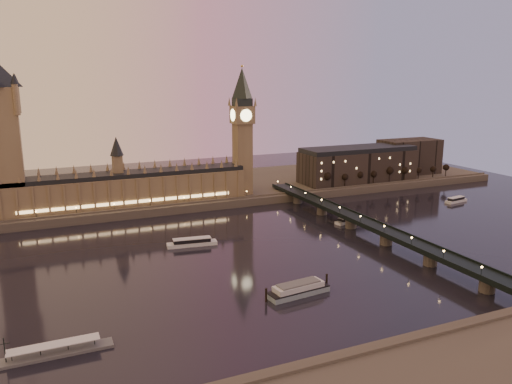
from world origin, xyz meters
TOP-DOWN VIEW (x-y plane):
  - ground at (0.00, 0.00)m, footprint 700.00×700.00m
  - far_embankment at (30.00, 165.00)m, footprint 560.00×130.00m
  - palace_of_westminster at (-40.12, 120.99)m, footprint 180.00×26.62m
  - victoria_tower at (-120.00, 121.00)m, footprint 31.68×31.68m
  - big_ben at (53.99, 120.99)m, footprint 17.68×17.68m
  - westminster_bridge at (91.61, 0.00)m, footprint 13.20×260.00m
  - city_block at (194.94, 130.93)m, footprint 155.00×45.00m
  - bare_tree_0 at (129.62, 109.00)m, footprint 6.28×6.28m
  - bare_tree_1 at (146.05, 109.00)m, footprint 6.28×6.28m
  - bare_tree_2 at (162.48, 109.00)m, footprint 6.28×6.28m
  - bare_tree_3 at (178.91, 109.00)m, footprint 6.28×6.28m
  - bare_tree_4 at (195.35, 109.00)m, footprint 6.28×6.28m
  - bare_tree_5 at (211.78, 109.00)m, footprint 6.28×6.28m
  - bare_tree_6 at (228.21, 109.00)m, footprint 6.28×6.28m
  - bare_tree_7 at (244.64, 109.00)m, footprint 6.28×6.28m
  - bare_tree_8 at (261.08, 109.00)m, footprint 6.28×6.28m
  - cruise_boat_a at (-17.84, 26.46)m, footprint 30.79×10.38m
  - cruise_boat_b at (98.75, 30.74)m, footprint 24.51×11.35m
  - cruise_boat_c at (212.94, 45.22)m, footprint 22.31×9.40m
  - moored_barge at (7.85, -61.91)m, footprint 35.30×11.82m
  - pontoon_pier at (-98.75, -72.44)m, footprint 39.67×6.61m

SIDE VIEW (x-z plane):
  - ground at x=0.00m, z-range 0.00..0.00m
  - pontoon_pier at x=-98.75m, z-range -4.15..6.43m
  - cruise_boat_c at x=212.94m, z-range -0.26..4.07m
  - cruise_boat_b at x=98.75m, z-range -0.26..4.13m
  - cruise_boat_a at x=-17.84m, z-range -0.29..4.54m
  - moored_barge at x=7.85m, z-range -0.51..6.00m
  - far_embankment at x=30.00m, z-range 0.00..6.00m
  - westminster_bridge at x=91.61m, z-range -2.13..13.17m
  - bare_tree_0 at x=129.62m, z-range 9.16..21.93m
  - bare_tree_1 at x=146.05m, z-range 9.16..21.93m
  - bare_tree_2 at x=162.48m, z-range 9.16..21.93m
  - bare_tree_3 at x=178.91m, z-range 9.16..21.93m
  - bare_tree_4 at x=195.35m, z-range 9.16..21.93m
  - bare_tree_5 at x=211.78m, z-range 9.16..21.93m
  - bare_tree_6 at x=228.21m, z-range 9.16..21.93m
  - bare_tree_7 at x=244.64m, z-range 9.16..21.93m
  - bare_tree_8 at x=261.08m, z-range 9.16..21.93m
  - palace_of_westminster at x=-40.12m, z-range -4.29..47.71m
  - city_block at x=194.94m, z-range 5.24..39.24m
  - big_ben at x=53.99m, z-range 11.95..115.95m
  - victoria_tower at x=-120.00m, z-range 6.79..124.79m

